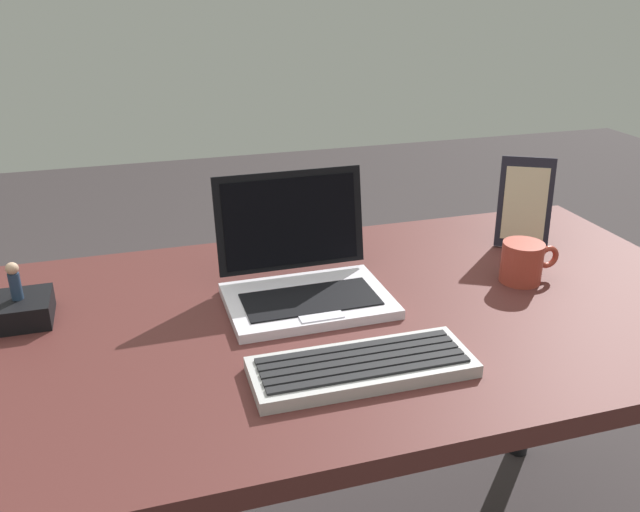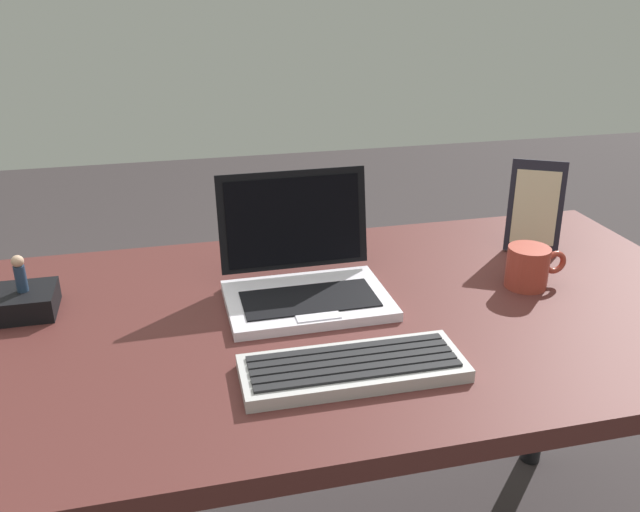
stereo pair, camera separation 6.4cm
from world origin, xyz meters
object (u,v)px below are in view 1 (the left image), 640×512
Objects in this scene: external_keyboard at (362,366)px; laptop_front at (303,276)px; coffee_mug at (523,262)px; photo_frame at (525,204)px; figurine_stand at (20,310)px; figurine at (14,280)px.

laptop_front is at bearing 93.67° from external_keyboard.
coffee_mug is at bearing 27.60° from external_keyboard.
photo_frame is 0.20m from coffee_mug.
figurine_stand is 1.54× the size of figurine.
figurine_stand is at bearing 173.24° from coffee_mug.
figurine is (0.00, 0.00, 0.06)m from figurine_stand.
photo_frame is at bearing 2.90° from figurine.
figurine is at bearing 147.55° from external_keyboard.
external_keyboard is 5.01× the size of figurine.
photo_frame is at bearing 36.36° from external_keyboard.
laptop_front is 2.81× the size of figurine_stand.
figurine is (-0.50, 0.05, 0.04)m from laptop_front.
photo_frame reaches higher than external_keyboard.
photo_frame is at bearing 11.17° from laptop_front.
external_keyboard is (0.02, -0.28, -0.03)m from laptop_front.
figurine_stand is 0.94m from coffee_mug.
photo_frame is 1.04m from figurine.
laptop_front is at bearing -6.10° from figurine.
photo_frame reaches higher than coffee_mug.
figurine is at bearing 173.90° from laptop_front.
photo_frame is (0.53, 0.11, 0.06)m from laptop_front.
figurine reaches higher than coffee_mug.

